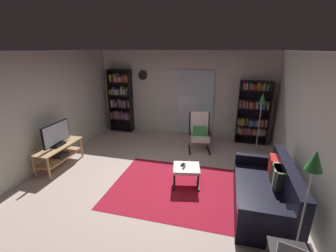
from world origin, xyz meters
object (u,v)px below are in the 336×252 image
at_px(cell_phone, 183,165).
at_px(floor_lamp_by_sofa, 312,176).
at_px(wall_clock, 143,75).
at_px(tv_stand, 59,153).
at_px(leather_sofa, 267,193).
at_px(television, 56,135).
at_px(bookshelf_near_tv, 121,99).
at_px(lounge_armchair, 199,131).
at_px(tv_remote, 184,167).
at_px(floor_lamp_by_shelf, 261,106).
at_px(bookshelf_near_sofa, 253,112).
at_px(ottoman, 186,170).

height_order(cell_phone, floor_lamp_by_sofa, floor_lamp_by_sofa).
relative_size(cell_phone, wall_clock, 0.48).
bearing_deg(cell_phone, tv_stand, -173.65).
xyz_separation_m(leather_sofa, cell_phone, (-1.54, 0.42, 0.11)).
bearing_deg(television, bookshelf_near_tv, 83.60).
height_order(bookshelf_near_tv, floor_lamp_by_sofa, bookshelf_near_tv).
bearing_deg(cell_phone, lounge_armchair, 92.35).
height_order(television, lounge_armchair, television).
bearing_deg(television, tv_remote, -1.37).
bearing_deg(floor_lamp_by_shelf, television, -155.45).
distance_m(tv_stand, bookshelf_near_sofa, 5.20).
height_order(cell_phone, wall_clock, wall_clock).
bearing_deg(lounge_armchair, bookshelf_near_tv, 161.45).
relative_size(ottoman, cell_phone, 4.31).
bearing_deg(television, floor_lamp_by_sofa, -17.29).
bearing_deg(ottoman, lounge_armchair, 89.29).
xyz_separation_m(floor_lamp_by_shelf, wall_clock, (-3.49, 0.77, 0.61)).
distance_m(tv_stand, bookshelf_near_tv, 2.83).
height_order(ottoman, tv_remote, tv_remote).
bearing_deg(wall_clock, bookshelf_near_tv, -170.77).
distance_m(television, floor_lamp_by_sofa, 4.91).
xyz_separation_m(television, floor_lamp_by_shelf, (4.54, 2.07, 0.46)).
bearing_deg(cell_phone, wall_clock, 129.29).
height_order(ottoman, floor_lamp_by_sofa, floor_lamp_by_sofa).
height_order(television, leather_sofa, television).
height_order(tv_stand, lounge_armchair, lounge_armchair).
bearing_deg(lounge_armchair, leather_sofa, -56.92).
distance_m(tv_stand, floor_lamp_by_shelf, 5.07).
xyz_separation_m(tv_remote, cell_phone, (-0.04, 0.10, -0.00)).
distance_m(tv_stand, floor_lamp_by_sofa, 4.97).
relative_size(television, bookshelf_near_sofa, 0.46).
height_order(television, floor_lamp_by_shelf, floor_lamp_by_shelf).
distance_m(tv_stand, leather_sofa, 4.47).
xyz_separation_m(bookshelf_near_sofa, ottoman, (-1.43, -2.71, -0.57)).
xyz_separation_m(tv_remote, floor_lamp_by_shelf, (1.58, 2.14, 0.83)).
height_order(tv_stand, tv_remote, tv_stand).
distance_m(bookshelf_near_tv, leather_sofa, 5.24).
bearing_deg(wall_clock, tv_remote, -56.85).
relative_size(bookshelf_near_tv, leather_sofa, 1.09).
xyz_separation_m(tv_stand, wall_clock, (1.05, 2.84, 1.50)).
distance_m(television, floor_lamp_by_shelf, 5.01).
distance_m(bookshelf_near_tv, tv_remote, 3.90).
height_order(tv_remote, floor_lamp_by_sofa, floor_lamp_by_sofa).
height_order(television, bookshelf_near_tv, bookshelf_near_tv).
xyz_separation_m(floor_lamp_by_sofa, wall_clock, (-3.61, 4.29, 0.57)).
relative_size(television, ottoman, 1.37).
xyz_separation_m(television, leather_sofa, (4.46, -0.39, -0.48)).
bearing_deg(tv_remote, lounge_armchair, 91.67).
distance_m(cell_phone, floor_lamp_by_sofa, 2.45).
xyz_separation_m(television, cell_phone, (2.91, 0.03, -0.37)).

